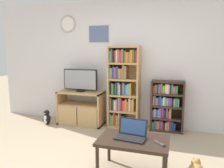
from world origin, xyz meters
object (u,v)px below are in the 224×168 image
bookshelf_short (166,106)px  laptop (131,133)px  bookshelf_tall (123,87)px  remote_near_laptop (159,143)px  tv_stand (81,108)px  coffee_table (133,143)px  television (80,80)px  penguin_figurine (47,118)px

bookshelf_short → laptop: bookshelf_short is taller
bookshelf_tall → remote_near_laptop: 1.96m
tv_stand → coffee_table: 2.13m
television → bookshelf_short: (1.76, 0.12, -0.46)m
television → penguin_figurine: 1.09m
tv_stand → bookshelf_tall: 1.02m
television → coffee_table: size_ratio=0.83×
remote_near_laptop → tv_stand: bearing=89.7°
television → coffee_table: bearing=-47.2°
bookshelf_tall → remote_near_laptop: (0.88, -1.72, -0.36)m
tv_stand → laptop: size_ratio=2.40×
tv_stand → television: television is taller
tv_stand → remote_near_laptop: (1.77, -1.61, 0.13)m
coffee_table → tv_stand: bearing=133.0°
bookshelf_tall → penguin_figurine: bookshelf_tall is taller
tv_stand → bookshelf_short: bearing=4.3°
bookshelf_short → coffee_table: bearing=-100.3°
bookshelf_short → coffee_table: bookshelf_short is taller
remote_near_laptop → penguin_figurine: 2.85m
television → bookshelf_tall: bearing=6.5°
tv_stand → remote_near_laptop: 2.40m
television → bookshelf_tall: 0.91m
laptop → remote_near_laptop: (0.36, -0.09, -0.05)m
remote_near_laptop → laptop: bearing=117.3°
bookshelf_tall → laptop: 1.73m
bookshelf_short → laptop: (-0.34, -1.65, 0.04)m
television → bookshelf_short: bearing=4.0°
tv_stand → laptop: (1.41, -1.52, 0.17)m
tv_stand → bookshelf_short: 1.77m
bookshelf_short → tv_stand: bearing=-175.7°
remote_near_laptop → bookshelf_tall: bearing=69.0°
laptop → penguin_figurine: 2.50m
television → laptop: bearing=-47.2°
television → laptop: television is taller
tv_stand → laptop: bearing=-47.0°
bookshelf_tall → bookshelf_short: 0.93m
coffee_table → remote_near_laptop: (0.32, -0.06, 0.06)m
tv_stand → penguin_figurine: (-0.70, -0.23, -0.21)m
tv_stand → laptop: tv_stand is taller
remote_near_laptop → penguin_figurine: size_ratio=0.47×
bookshelf_tall → bookshelf_short: bookshelf_tall is taller
penguin_figurine → television: bearing=19.3°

